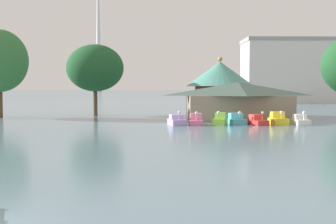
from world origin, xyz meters
TOP-DOWN VIEW (x-y plane):
  - pedal_boat_lavender at (7.23, 35.52)m, footprint 2.10×3.05m
  - pedal_boat_pink at (9.32, 35.32)m, footprint 1.47×2.32m
  - pedal_boat_lime at (11.99, 35.28)m, footprint 1.99×2.66m
  - pedal_boat_cyan at (13.99, 36.48)m, footprint 2.09×2.62m
  - pedal_boat_red at (16.08, 35.37)m, footprint 2.14×2.91m
  - pedal_boat_yellow at (18.59, 36.05)m, footprint 1.88×2.51m
  - pedal_boat_white at (20.88, 35.33)m, footprint 1.51×2.71m
  - boathouse at (15.26, 42.38)m, footprint 13.60×8.10m
  - green_roof_pavilion at (14.16, 51.13)m, footprint 9.92×9.92m
  - shoreline_tree_mid at (-4.13, 51.99)m, footprint 8.37×8.37m
  - background_building_block at (42.08, 107.85)m, footprint 26.87×12.74m
  - distant_broadcast_tower at (-54.42, 413.11)m, footprint 8.59×8.59m

SIDE VIEW (x-z plane):
  - pedal_boat_red at x=16.08m, z-range -0.32..1.23m
  - pedal_boat_lavender at x=7.23m, z-range -0.35..1.28m
  - pedal_boat_white at x=20.88m, z-range -0.32..1.26m
  - pedal_boat_cyan at x=13.99m, z-range -0.26..1.24m
  - pedal_boat_pink at x=9.32m, z-range -0.27..1.27m
  - pedal_boat_lime at x=11.99m, z-range -0.25..1.35m
  - pedal_boat_yellow at x=18.59m, z-range -0.21..1.34m
  - boathouse at x=15.26m, z-range 0.12..4.93m
  - green_roof_pavilion at x=14.16m, z-range 0.26..8.88m
  - shoreline_tree_mid at x=-4.13m, z-range 1.77..12.23m
  - background_building_block at x=42.08m, z-range 0.02..17.66m
  - distant_broadcast_tower at x=-54.42m, z-range -13.76..178.88m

